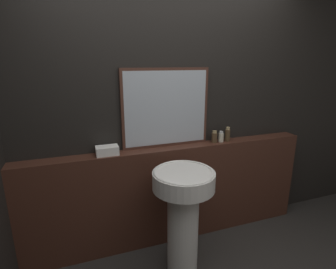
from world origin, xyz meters
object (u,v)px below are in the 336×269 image
object	(u,v)px
lotion_bottle	(228,135)
conditioner_bottle	(221,137)
shampoo_bottle	(214,137)
mirror	(166,108)
towel_stack	(107,151)
pedestal_sink	(183,209)

from	to	relation	value
lotion_bottle	conditioner_bottle	bearing A→B (deg)	-180.00
shampoo_bottle	mirror	bearing A→B (deg)	172.47
mirror	lotion_bottle	distance (m)	0.70
conditioner_bottle	lotion_bottle	xyz separation A→B (m)	(0.07, 0.00, 0.02)
shampoo_bottle	conditioner_bottle	distance (m)	0.08
mirror	towel_stack	world-z (taller)	mirror
mirror	towel_stack	distance (m)	0.65
pedestal_sink	shampoo_bottle	bearing A→B (deg)	40.99
pedestal_sink	conditioner_bottle	size ratio (longest dim) A/B	8.57
pedestal_sink	mirror	bearing A→B (deg)	86.23
pedestal_sink	conditioner_bottle	distance (m)	0.85
shampoo_bottle	lotion_bottle	bearing A→B (deg)	0.00
pedestal_sink	shampoo_bottle	xyz separation A→B (m)	(0.51, 0.45, 0.43)
pedestal_sink	lotion_bottle	distance (m)	0.92
towel_stack	conditioner_bottle	distance (m)	1.11
pedestal_sink	towel_stack	size ratio (longest dim) A/B	4.86
towel_stack	conditioner_bottle	world-z (taller)	conditioner_bottle
mirror	shampoo_bottle	world-z (taller)	mirror
conditioner_bottle	lotion_bottle	bearing A→B (deg)	0.00
conditioner_bottle	towel_stack	bearing A→B (deg)	180.00
mirror	conditioner_bottle	size ratio (longest dim) A/B	7.70
pedestal_sink	mirror	distance (m)	0.90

